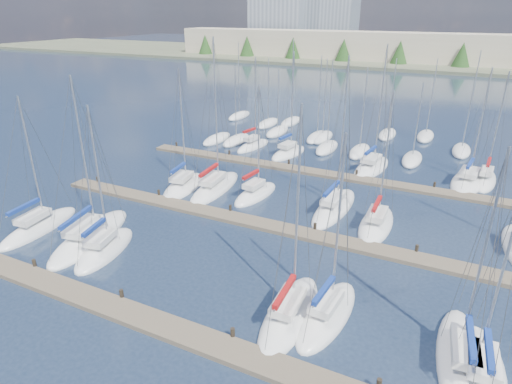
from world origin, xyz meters
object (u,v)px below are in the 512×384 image
at_px(sailboat_o, 288,153).
at_px(sailboat_h, 184,186).
at_px(sailboat_a, 39,227).
at_px(sailboat_g, 478,373).
at_px(sailboat_k, 334,207).
at_px(sailboat_e, 327,314).
at_px(sailboat_n, 253,146).
at_px(sailboat_j, 256,194).
at_px(sailboat_c, 105,249).
at_px(sailboat_p, 372,167).
at_px(sailboat_r, 485,180).
at_px(sailboat_d, 290,314).
at_px(sailboat_l, 376,224).
at_px(sailboat_q, 468,181).
at_px(sailboat_b, 90,237).
at_px(sailboat_f, 461,359).
at_px(sailboat_i, 215,188).

bearing_deg(sailboat_o, sailboat_h, -101.40).
bearing_deg(sailboat_a, sailboat_g, -8.50).
bearing_deg(sailboat_k, sailboat_e, -72.60).
bearing_deg(sailboat_n, sailboat_j, -53.85).
height_order(sailboat_j, sailboat_h, sailboat_h).
relative_size(sailboat_c, sailboat_p, 0.82).
height_order(sailboat_e, sailboat_r, sailboat_r).
distance_m(sailboat_d, sailboat_j, 18.18).
bearing_deg(sailboat_l, sailboat_g, -61.37).
height_order(sailboat_h, sailboat_r, sailboat_h).
bearing_deg(sailboat_g, sailboat_h, 150.16).
height_order(sailboat_d, sailboat_q, sailboat_d).
distance_m(sailboat_p, sailboat_b, 31.38).
relative_size(sailboat_o, sailboat_g, 1.03).
xyz_separation_m(sailboat_d, sailboat_k, (-1.91, 15.71, 0.00)).
bearing_deg(sailboat_k, sailboat_f, -50.83).
bearing_deg(sailboat_q, sailboat_f, -81.32).
xyz_separation_m(sailboat_q, sailboat_g, (1.26, -28.35, 0.01)).
bearing_deg(sailboat_o, sailboat_d, -58.79).
bearing_deg(sailboat_g, sailboat_j, 139.49).
distance_m(sailboat_q, sailboat_k, 16.64).
xyz_separation_m(sailboat_d, sailboat_p, (-1.16, 28.23, -0.00)).
bearing_deg(sailboat_a, sailboat_p, 44.52).
relative_size(sailboat_e, sailboat_f, 0.97).
height_order(sailboat_g, sailboat_n, sailboat_g).
relative_size(sailboat_c, sailboat_l, 0.98).
xyz_separation_m(sailboat_o, sailboat_r, (22.42, 0.50, 0.00)).
height_order(sailboat_c, sailboat_f, sailboat_f).
height_order(sailboat_e, sailboat_j, sailboat_e).
xyz_separation_m(sailboat_f, sailboat_h, (-26.80, 13.33, -0.00)).
bearing_deg(sailboat_o, sailboat_j, -72.63).
bearing_deg(sailboat_l, sailboat_r, 60.61).
height_order(sailboat_c, sailboat_o, sailboat_o).
height_order(sailboat_i, sailboat_l, sailboat_i).
distance_m(sailboat_j, sailboat_b, 15.84).
xyz_separation_m(sailboat_b, sailboat_g, (28.22, -1.80, 0.02)).
distance_m(sailboat_c, sailboat_r, 38.73).
height_order(sailboat_p, sailboat_k, sailboat_p).
bearing_deg(sailboat_c, sailboat_k, 35.22).
height_order(sailboat_l, sailboat_h, sailboat_h).
bearing_deg(sailboat_f, sailboat_r, 82.50).
bearing_deg(sailboat_g, sailboat_n, 129.76).
distance_m(sailboat_l, sailboat_b, 23.69).
height_order(sailboat_a, sailboat_g, sailboat_g).
relative_size(sailboat_d, sailboat_p, 0.93).
distance_m(sailboat_p, sailboat_j, 15.54).
xyz_separation_m(sailboat_f, sailboat_n, (-26.59, 29.00, 0.02)).
distance_m(sailboat_r, sailboat_k, 18.56).
relative_size(sailboat_a, sailboat_q, 0.93).
xyz_separation_m(sailboat_j, sailboat_n, (-7.38, 14.25, 0.02)).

